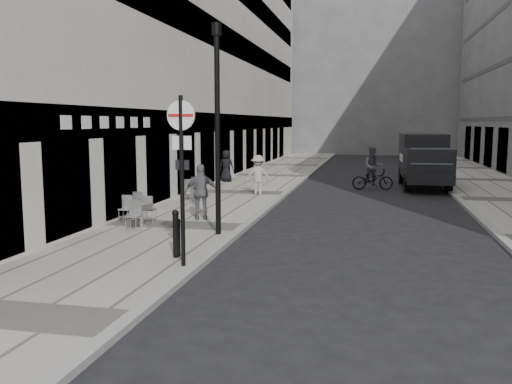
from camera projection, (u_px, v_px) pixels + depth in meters
sidewalk at (239, 193)px, 23.34m from camera, size 4.00×60.00×0.12m
building_left at (196, 13)px, 29.34m from camera, size 4.00×45.00×18.00m
building_far at (356, 48)px, 58.04m from camera, size 24.00×16.00×22.00m
sign_post at (182, 158)px, 11.05m from camera, size 0.61×0.12×3.52m
lamppost at (217, 119)px, 14.16m from camera, size 0.25×0.25×5.51m
bollard_near at (176, 235)px, 11.97m from camera, size 0.13×0.13×0.99m
bollard_far at (178, 239)px, 12.11m from camera, size 0.11×0.11×0.79m
panel_van at (424, 158)px, 25.70m from camera, size 2.14×5.47×2.55m
cyclist at (373, 173)px, 24.95m from camera, size 1.94×0.92×2.00m
pedestrian_a at (201, 192)px, 16.57m from camera, size 1.09×0.73×1.72m
pedestrian_b at (258, 175)px, 22.31m from camera, size 1.17×0.82×1.64m
pedestrian_c at (226, 166)px, 27.30m from camera, size 0.85×0.63×1.59m
cafe_table_near at (192, 189)px, 21.06m from camera, size 0.64×1.44×0.82m
cafe_table_mid at (133, 206)px, 16.73m from camera, size 0.62×1.40×0.80m
cafe_table_far at (141, 212)px, 15.44m from camera, size 0.66×1.48×0.84m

